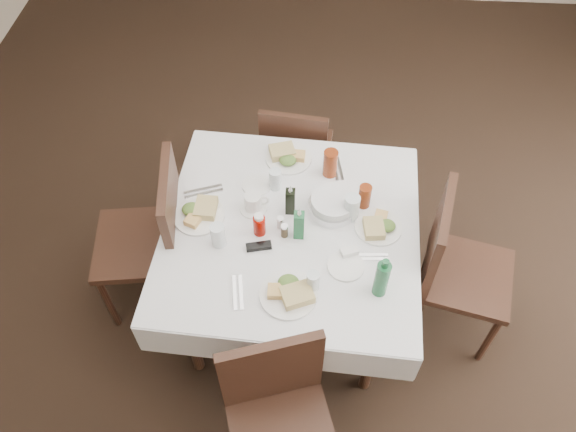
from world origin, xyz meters
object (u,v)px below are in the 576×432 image
(water_w, at_px, (218,235))
(dining_table, at_px, (291,237))
(chair_east, at_px, (453,262))
(coffee_mug, at_px, (254,203))
(water_n, at_px, (275,179))
(chair_north, at_px, (296,150))
(bread_basket, at_px, (333,205))
(oil_cruet_green, at_px, (299,224))
(chair_west, at_px, (155,233))
(oil_cruet_dark, at_px, (290,200))
(water_s, at_px, (313,281))
(green_bottle, at_px, (382,278))
(water_e, at_px, (352,207))
(chair_south, at_px, (278,409))
(ketchup_bottle, at_px, (259,225))

(water_w, bearing_deg, dining_table, 19.84)
(chair_east, bearing_deg, water_w, -175.11)
(chair_east, height_order, coffee_mug, chair_east)
(water_n, bearing_deg, chair_north, 82.03)
(bread_basket, xyz_separation_m, coffee_mug, (-0.41, -0.02, 0.01))
(chair_east, relative_size, oil_cruet_green, 4.60)
(chair_west, bearing_deg, oil_cruet_green, -6.88)
(dining_table, relative_size, oil_cruet_green, 6.37)
(dining_table, distance_m, oil_cruet_dark, 0.20)
(water_s, relative_size, bread_basket, 0.44)
(water_n, distance_m, coffee_mug, 0.19)
(oil_cruet_green, relative_size, green_bottle, 0.85)
(chair_west, bearing_deg, oil_cruet_dark, 4.46)
(chair_east, bearing_deg, water_e, 168.80)
(water_n, relative_size, oil_cruet_dark, 0.60)
(chair_east, distance_m, water_s, 0.84)
(chair_west, height_order, bread_basket, chair_west)
(chair_south, height_order, oil_cruet_green, oil_cruet_green)
(water_s, height_order, oil_cruet_green, oil_cruet_green)
(chair_east, bearing_deg, chair_north, 136.07)
(water_e, distance_m, oil_cruet_dark, 0.31)
(oil_cruet_green, bearing_deg, water_e, 27.94)
(chair_north, distance_m, green_bottle, 1.31)
(chair_west, xyz_separation_m, coffee_mug, (0.54, 0.06, 0.22))
(green_bottle, bearing_deg, water_e, 106.73)
(chair_east, distance_m, ketchup_bottle, 1.04)
(chair_north, xyz_separation_m, coffee_mug, (-0.18, -0.71, 0.32))
(chair_north, height_order, chair_south, chair_south)
(oil_cruet_dark, bearing_deg, chair_north, 90.92)
(dining_table, relative_size, chair_south, 1.42)
(chair_south, xyz_separation_m, chair_east, (0.85, 0.83, 0.01))
(water_e, distance_m, oil_cruet_green, 0.29)
(chair_south, xyz_separation_m, chair_west, (-0.74, 0.90, 0.04))
(chair_south, relative_size, coffee_mug, 6.14)
(chair_north, bearing_deg, chair_south, -89.33)
(chair_north, distance_m, water_e, 0.87)
(water_w, bearing_deg, water_s, -25.44)
(oil_cruet_dark, xyz_separation_m, coffee_mug, (-0.19, 0.00, -0.04))
(chair_south, xyz_separation_m, bread_basket, (0.21, 0.98, 0.26))
(oil_cruet_green, relative_size, ketchup_bottle, 1.60)
(water_s, bearing_deg, chair_west, 155.46)
(chair_west, distance_m, water_w, 0.49)
(dining_table, height_order, coffee_mug, coffee_mug)
(chair_north, relative_size, water_e, 5.87)
(chair_east, relative_size, coffee_mug, 6.28)
(dining_table, distance_m, chair_east, 0.86)
(green_bottle, bearing_deg, water_n, 130.98)
(chair_north, bearing_deg, green_bottle, -68.85)
(dining_table, xyz_separation_m, water_e, (0.30, 0.09, 0.16))
(water_n, bearing_deg, dining_table, -69.24)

